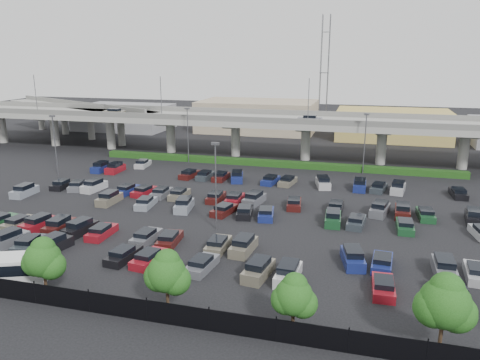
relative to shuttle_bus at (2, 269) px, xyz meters
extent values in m
plane|color=black|center=(14.24, 25.68, -1.34)|extent=(280.00, 280.00, 0.00)
cube|color=#9C9C94|center=(14.24, 57.68, 5.91)|extent=(150.00, 13.00, 1.10)
cube|color=slate|center=(14.24, 51.43, 6.96)|extent=(150.00, 0.50, 1.00)
cube|color=slate|center=(14.24, 63.93, 6.96)|extent=(150.00, 0.50, 1.00)
cylinder|color=#9C9C94|center=(-50.76, 57.68, 2.01)|extent=(1.80, 1.80, 6.70)
cube|color=slate|center=(-50.76, 57.68, 5.16)|extent=(2.60, 9.75, 0.50)
cylinder|color=#9C9C94|center=(-36.76, 57.68, 2.01)|extent=(1.80, 1.80, 6.70)
cube|color=slate|center=(-36.76, 57.68, 5.16)|extent=(2.60, 9.75, 0.50)
cylinder|color=#9C9C94|center=(-22.76, 57.68, 2.01)|extent=(1.80, 1.80, 6.70)
cube|color=slate|center=(-22.76, 57.68, 5.16)|extent=(2.60, 9.75, 0.50)
cylinder|color=#9C9C94|center=(-8.76, 57.68, 2.01)|extent=(1.80, 1.80, 6.70)
cube|color=slate|center=(-8.76, 57.68, 5.16)|extent=(2.60, 9.75, 0.50)
cylinder|color=#9C9C94|center=(5.24, 57.68, 2.01)|extent=(1.80, 1.80, 6.70)
cube|color=slate|center=(5.24, 57.68, 5.16)|extent=(2.60, 9.75, 0.50)
cylinder|color=#9C9C94|center=(19.24, 57.68, 2.01)|extent=(1.80, 1.80, 6.70)
cube|color=slate|center=(19.24, 57.68, 5.16)|extent=(2.60, 9.75, 0.50)
cylinder|color=#9C9C94|center=(33.24, 57.68, 2.01)|extent=(1.80, 1.80, 6.70)
cube|color=slate|center=(33.24, 57.68, 5.16)|extent=(2.60, 9.75, 0.50)
cylinder|color=#9C9C94|center=(47.24, 57.68, 2.01)|extent=(1.80, 1.80, 6.70)
cube|color=slate|center=(47.24, 57.68, 5.16)|extent=(2.60, 9.75, 0.50)
cube|color=#6E6856|center=(-19.76, 54.68, 6.87)|extent=(4.40, 1.82, 0.82)
cube|color=black|center=(-19.76, 54.68, 7.50)|extent=(2.30, 1.60, 0.50)
cube|color=slate|center=(20.24, 54.68, 6.87)|extent=(4.40, 1.82, 0.82)
cube|color=black|center=(20.24, 54.68, 7.50)|extent=(2.30, 1.60, 0.50)
cylinder|color=#505055|center=(-35.76, 51.58, 10.46)|extent=(0.14, 0.14, 8.00)
cylinder|color=#505055|center=(-7.76, 51.58, 10.46)|extent=(0.14, 0.14, 8.00)
cylinder|color=#505055|center=(20.24, 51.58, 10.46)|extent=(0.14, 0.14, 8.00)
cube|color=#9C9C94|center=(-37.76, 68.68, 5.91)|extent=(50.93, 30.13, 1.10)
cube|color=slate|center=(-37.76, 68.68, 6.96)|extent=(47.34, 22.43, 1.00)
cylinder|color=#9C9C94|center=(-54.98, 76.71, 2.01)|extent=(1.60, 1.60, 6.70)
cylinder|color=#9C9C94|center=(-44.10, 71.64, 2.01)|extent=(1.60, 1.60, 6.70)
cylinder|color=#9C9C94|center=(-33.23, 66.56, 2.01)|extent=(1.60, 1.60, 6.70)
cylinder|color=#9C9C94|center=(-22.35, 61.49, 2.01)|extent=(1.60, 1.60, 6.70)
cube|color=#153810|center=(14.24, 50.68, -0.79)|extent=(66.00, 1.60, 1.10)
cube|color=black|center=(14.24, -2.32, -0.44)|extent=(70.00, 0.06, 1.80)
cylinder|color=black|center=(5.24, -2.32, -0.34)|extent=(0.10, 0.10, 2.00)
cylinder|color=black|center=(10.24, -2.32, -0.34)|extent=(0.10, 0.10, 2.00)
cylinder|color=black|center=(15.24, -2.32, -0.34)|extent=(0.10, 0.10, 2.00)
cylinder|color=black|center=(20.24, -2.32, -0.34)|extent=(0.10, 0.10, 2.00)
cylinder|color=black|center=(25.24, -2.32, -0.34)|extent=(0.10, 0.10, 2.00)
cylinder|color=black|center=(30.24, -2.32, -0.34)|extent=(0.10, 0.10, 2.00)
cylinder|color=black|center=(35.24, -2.32, -0.34)|extent=(0.10, 0.10, 2.00)
cylinder|color=#332316|center=(5.24, -1.00, -0.36)|extent=(0.26, 0.26, 1.96)
sphere|color=#1B4712|center=(5.24, -1.00, 2.03)|extent=(3.04, 3.04, 3.04)
sphere|color=#1B4712|center=(5.95, -0.90, 1.48)|extent=(2.39, 2.39, 2.39)
sphere|color=#1B4712|center=(4.64, -1.08, 1.70)|extent=(2.39, 2.39, 2.39)
sphere|color=#1B4712|center=(5.28, -0.88, 2.89)|extent=(2.06, 2.06, 2.06)
cylinder|color=#332316|center=(16.24, -0.71, -0.36)|extent=(0.26, 0.26, 1.97)
sphere|color=#1B4712|center=(16.24, -0.71, 2.05)|extent=(3.07, 3.07, 3.07)
sphere|color=#1B4712|center=(16.95, -0.61, 1.50)|extent=(2.41, 2.41, 2.41)
sphere|color=#1B4712|center=(15.64, -0.79, 1.72)|extent=(2.41, 2.41, 2.41)
sphere|color=#1B4712|center=(16.28, -0.59, 2.93)|extent=(2.08, 2.08, 2.08)
cylinder|color=#332316|center=(26.24, -1.14, -0.44)|extent=(0.26, 0.26, 1.80)
sphere|color=#1B4712|center=(26.24, -1.14, 1.75)|extent=(2.79, 2.79, 2.79)
sphere|color=#1B4712|center=(26.89, -1.04, 1.25)|extent=(2.19, 2.19, 2.19)
sphere|color=#1B4712|center=(25.69, -1.22, 1.45)|extent=(2.19, 2.19, 2.19)
sphere|color=#1B4712|center=(26.28, -1.02, 2.55)|extent=(1.89, 1.89, 1.89)
cylinder|color=#332316|center=(36.24, -0.71, -0.24)|extent=(0.26, 0.26, 2.21)
sphere|color=#1B4712|center=(36.24, -0.71, 2.46)|extent=(3.43, 3.43, 3.43)
sphere|color=#1B4712|center=(37.04, -0.61, 1.84)|extent=(2.70, 2.70, 2.70)
sphere|color=#1B4712|center=(35.57, -0.79, 2.09)|extent=(2.70, 2.70, 2.70)
sphere|color=#1B4712|center=(36.28, -0.59, 3.44)|extent=(2.33, 2.33, 2.33)
cube|color=white|center=(0.00, 0.00, -0.24)|extent=(7.96, 5.18, 2.21)
cube|color=black|center=(0.00, 0.00, 0.29)|extent=(7.01, 4.84, 1.00)
cube|color=white|center=(0.00, 0.00, 0.99)|extent=(8.10, 5.31, 0.26)
cube|color=slate|center=(-5.76, 7.18, -0.82)|extent=(2.68, 4.68, 1.05)
cube|color=black|center=(-5.76, 7.18, 0.00)|extent=(2.10, 2.87, 0.65)
cube|color=#30383E|center=(-3.01, 7.18, -0.93)|extent=(2.33, 4.59, 0.82)
cube|color=black|center=(-3.01, 6.98, -0.30)|extent=(1.87, 2.48, 0.50)
cube|color=black|center=(-0.26, 7.18, -0.82)|extent=(2.60, 4.66, 1.05)
cube|color=black|center=(-0.26, 7.18, 0.00)|extent=(2.05, 2.85, 0.65)
cube|color=black|center=(7.99, 7.18, -0.93)|extent=(2.27, 4.56, 0.82)
cube|color=black|center=(7.99, 6.98, -0.30)|extent=(1.83, 2.45, 0.50)
cube|color=maroon|center=(10.74, 7.18, -0.93)|extent=(2.34, 4.59, 0.82)
cube|color=black|center=(10.74, 6.98, -0.30)|extent=(1.87, 2.48, 0.50)
cube|color=slate|center=(16.24, 7.18, -0.93)|extent=(2.29, 4.57, 0.82)
cube|color=black|center=(16.24, 6.98, -0.30)|extent=(1.84, 2.46, 0.50)
cube|color=#6E6856|center=(21.74, 7.18, -0.82)|extent=(2.44, 4.62, 1.05)
cube|color=black|center=(21.74, 7.18, 0.00)|extent=(1.96, 2.80, 0.65)
cube|color=silver|center=(24.49, 7.18, -0.82)|extent=(2.02, 4.48, 1.05)
cube|color=black|center=(24.49, 7.18, 0.00)|extent=(1.72, 2.67, 0.65)
cube|color=maroon|center=(32.74, 7.18, -0.93)|extent=(1.92, 4.44, 0.82)
cube|color=black|center=(32.74, 6.98, -0.30)|extent=(1.66, 2.34, 0.50)
cube|color=black|center=(38.24, 7.18, -0.82)|extent=(2.27, 4.57, 1.05)
cube|color=black|center=(38.24, 7.18, 0.00)|extent=(1.86, 2.75, 0.65)
cube|color=#1B4D28|center=(-11.26, 12.18, -0.93)|extent=(2.55, 4.65, 0.82)
cube|color=#6E6856|center=(-8.51, 12.18, -0.93)|extent=(2.34, 4.59, 0.82)
cube|color=black|center=(-8.51, 11.98, -0.30)|extent=(1.87, 2.48, 0.50)
cube|color=maroon|center=(-5.76, 12.18, -0.82)|extent=(2.52, 4.64, 1.05)
cube|color=black|center=(-5.76, 12.18, 0.00)|extent=(2.01, 2.83, 0.65)
cube|color=#461412|center=(-3.01, 12.18, -0.82)|extent=(1.95, 4.45, 1.05)
cube|color=black|center=(-3.01, 12.18, 0.00)|extent=(1.68, 2.65, 0.65)
cube|color=black|center=(-0.26, 12.18, -0.82)|extent=(2.61, 4.66, 1.05)
cube|color=black|center=(-0.26, 12.18, 0.00)|extent=(2.06, 2.85, 0.65)
cube|color=maroon|center=(2.49, 12.18, -0.93)|extent=(1.87, 4.42, 0.82)
cube|color=black|center=(2.49, 11.98, -0.30)|extent=(1.63, 2.32, 0.50)
cube|color=slate|center=(7.99, 12.18, -0.93)|extent=(2.05, 4.49, 0.82)
cube|color=black|center=(7.99, 11.98, -0.30)|extent=(1.72, 2.38, 0.50)
cube|color=#461412|center=(10.74, 12.18, -0.93)|extent=(2.19, 4.54, 0.82)
cube|color=black|center=(10.74, 11.98, -0.30)|extent=(1.79, 2.43, 0.50)
cube|color=#6E6856|center=(16.24, 12.18, -0.93)|extent=(1.84, 4.41, 0.82)
cube|color=black|center=(16.24, 11.98, -0.30)|extent=(1.61, 2.31, 0.50)
cube|color=#6E6856|center=(18.99, 12.18, -0.82)|extent=(2.17, 4.53, 1.05)
cube|color=black|center=(18.99, 12.18, 0.00)|extent=(1.81, 2.72, 0.65)
cube|color=navy|center=(29.99, 12.18, -0.82)|extent=(2.66, 4.68, 1.05)
cube|color=black|center=(29.99, 12.18, 0.00)|extent=(2.09, 2.87, 0.65)
cube|color=navy|center=(32.74, 12.18, -0.93)|extent=(2.15, 4.52, 0.82)
cube|color=black|center=(32.74, 11.98, -0.30)|extent=(1.77, 2.41, 0.50)
cube|color=slate|center=(38.24, 12.18, -0.82)|extent=(1.86, 4.42, 1.05)
cube|color=black|center=(38.24, 12.18, 0.00)|extent=(1.63, 2.62, 0.65)
cube|color=#B9B9BE|center=(40.99, 12.18, -0.93)|extent=(2.08, 4.50, 0.82)
cube|color=black|center=(40.99, 11.98, -0.30)|extent=(1.74, 2.39, 0.50)
cube|color=gray|center=(-16.76, 23.18, -0.82)|extent=(1.99, 4.47, 1.05)
cube|color=black|center=(-16.76, 23.18, 0.00)|extent=(1.70, 2.66, 0.65)
cube|color=#6E6856|center=(-3.01, 23.18, -0.82)|extent=(1.90, 4.43, 1.05)
cube|color=black|center=(-3.01, 23.18, 0.00)|extent=(1.65, 2.63, 0.65)
cube|color=gray|center=(2.49, 23.18, -0.93)|extent=(2.28, 4.57, 0.82)
cube|color=black|center=(2.49, 22.98, -0.30)|extent=(1.84, 2.46, 0.50)
cube|color=gray|center=(7.99, 23.18, -0.82)|extent=(2.44, 4.62, 1.05)
cube|color=black|center=(7.99, 23.18, 0.00)|extent=(1.96, 2.81, 0.65)
cube|color=#461412|center=(13.49, 23.18, -0.93)|extent=(2.71, 4.69, 0.82)
cube|color=black|center=(13.49, 22.98, -0.30)|extent=(2.05, 2.59, 0.50)
cube|color=black|center=(16.24, 23.18, -0.93)|extent=(2.48, 4.63, 0.82)
cube|color=black|center=(16.24, 22.98, -0.30)|extent=(1.94, 2.52, 0.50)
cube|color=navy|center=(18.99, 23.18, -0.93)|extent=(2.52, 4.64, 0.82)
cube|color=black|center=(18.99, 22.98, -0.30)|extent=(1.96, 2.53, 0.50)
cube|color=#1B4D28|center=(27.24, 23.18, -0.82)|extent=(2.03, 4.48, 1.05)
cube|color=black|center=(27.24, 23.18, 0.00)|extent=(1.73, 2.68, 0.65)
cube|color=#30383E|center=(29.99, 23.18, -0.93)|extent=(2.28, 4.57, 0.82)
cube|color=black|center=(29.99, 22.98, -0.30)|extent=(1.84, 2.46, 0.50)
cube|color=#1B4D28|center=(35.49, 23.18, -0.93)|extent=(1.90, 4.43, 0.82)
cube|color=black|center=(35.49, 22.98, -0.30)|extent=(1.64, 2.33, 0.50)
cube|color=black|center=(-14.01, 28.18, -0.93)|extent=(2.14, 4.52, 0.82)
cube|color=black|center=(-14.01, 27.98, -0.30)|extent=(1.77, 2.41, 0.50)
cube|color=slate|center=(-11.26, 28.18, -0.93)|extent=(2.80, 4.70, 0.82)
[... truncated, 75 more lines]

